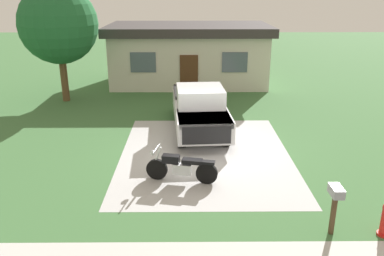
{
  "coord_description": "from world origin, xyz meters",
  "views": [
    {
      "loc": [
        -0.58,
        -12.9,
        5.62
      ],
      "look_at": [
        -0.47,
        0.3,
        0.9
      ],
      "focal_mm": 37.07,
      "sensor_mm": 36.0,
      "label": 1
    }
  ],
  "objects_px": {
    "pickup_truck": "(199,107)",
    "mailbox": "(335,198)",
    "shade_tree": "(58,25)",
    "neighbor_house": "(189,53)",
    "motorcycle": "(181,167)"
  },
  "relations": [
    {
      "from": "pickup_truck",
      "to": "mailbox",
      "type": "xyz_separation_m",
      "value": [
        3.0,
        -7.45,
        0.03
      ]
    },
    {
      "from": "pickup_truck",
      "to": "shade_tree",
      "type": "bearing_deg",
      "value": 146.72
    },
    {
      "from": "motorcycle",
      "to": "pickup_truck",
      "type": "distance_m",
      "value": 4.76
    },
    {
      "from": "pickup_truck",
      "to": "neighbor_house",
      "type": "xyz_separation_m",
      "value": [
        -0.41,
        8.65,
        0.84
      ]
    },
    {
      "from": "mailbox",
      "to": "neighbor_house",
      "type": "relative_size",
      "value": 0.13
    },
    {
      "from": "pickup_truck",
      "to": "mailbox",
      "type": "relative_size",
      "value": 4.56
    },
    {
      "from": "pickup_truck",
      "to": "mailbox",
      "type": "distance_m",
      "value": 8.03
    },
    {
      "from": "motorcycle",
      "to": "mailbox",
      "type": "distance_m",
      "value": 4.62
    },
    {
      "from": "pickup_truck",
      "to": "shade_tree",
      "type": "xyz_separation_m",
      "value": [
        -6.82,
        4.48,
        2.91
      ]
    },
    {
      "from": "mailbox",
      "to": "shade_tree",
      "type": "distance_m",
      "value": 15.72
    },
    {
      "from": "shade_tree",
      "to": "pickup_truck",
      "type": "bearing_deg",
      "value": -33.28
    },
    {
      "from": "mailbox",
      "to": "neighbor_house",
      "type": "distance_m",
      "value": 16.48
    },
    {
      "from": "motorcycle",
      "to": "pickup_truck",
      "type": "bearing_deg",
      "value": 81.96
    },
    {
      "from": "motorcycle",
      "to": "mailbox",
      "type": "relative_size",
      "value": 1.74
    },
    {
      "from": "neighbor_house",
      "to": "shade_tree",
      "type": "bearing_deg",
      "value": -146.93
    }
  ]
}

